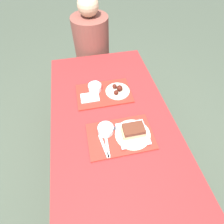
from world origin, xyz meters
The scene contains 14 objects.
ground_plane centered at (0.00, 0.00, 0.00)m, with size 12.00×12.00×0.00m, color #424C3D.
picnic_table centered at (0.00, 0.00, 0.65)m, with size 0.88×1.63×0.74m.
picnic_bench_far centered at (0.00, 1.03, 0.39)m, with size 0.83×0.28×0.47m.
tray_near centered at (0.02, -0.16, 0.74)m, with size 0.44×0.28×0.01m.
tray_far centered at (-0.01, 0.26, 0.74)m, with size 0.44×0.28×0.01m.
bowl_coleslaw_near centered at (-0.07, -0.10, 0.78)m, with size 0.11×0.11×0.05m.
brisket_sandwich_plate centered at (0.11, -0.17, 0.78)m, with size 0.24×0.24×0.09m.
plastic_fork_near centered at (-0.10, -0.21, 0.75)m, with size 0.04×0.17×0.00m.
plastic_knife_near centered at (-0.08, -0.21, 0.75)m, with size 0.02×0.17×0.00m.
condiment_packet centered at (0.00, -0.09, 0.75)m, with size 0.04×0.03×0.01m.
bowl_coleslaw_far centered at (-0.08, 0.31, 0.78)m, with size 0.11×0.11×0.05m.
wings_plate_far centered at (0.10, 0.25, 0.77)m, with size 0.19×0.19×0.06m.
napkin_far centered at (-0.13, 0.23, 0.75)m, with size 0.14×0.10×0.01m.
person_seated_across centered at (-0.01, 1.03, 0.78)m, with size 0.37×0.37×0.75m.
Camera 1 is at (-0.15, -0.73, 1.76)m, focal length 28.00 mm.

